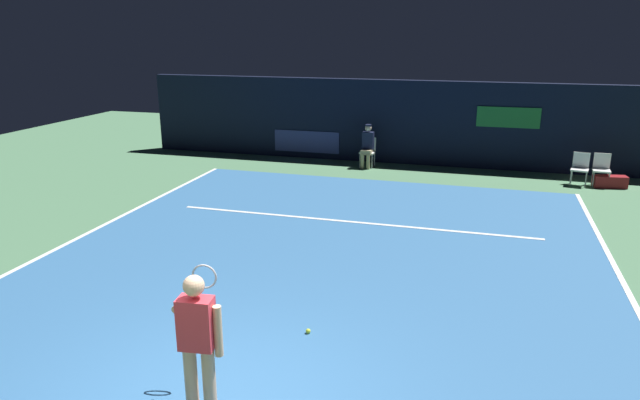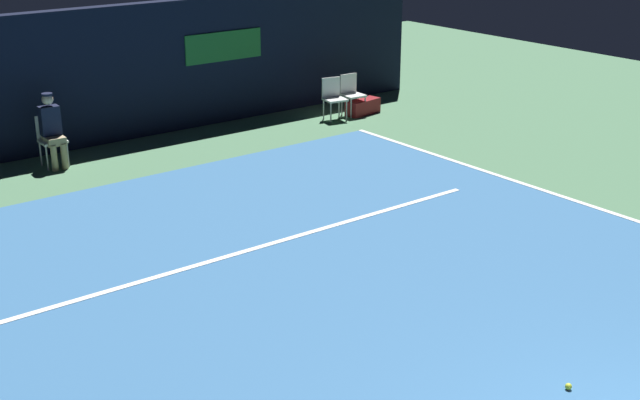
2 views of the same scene
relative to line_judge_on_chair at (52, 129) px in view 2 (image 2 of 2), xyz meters
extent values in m
plane|color=#4C7A56|center=(0.72, -7.33, -0.69)|extent=(32.32, 32.32, 0.00)
cube|color=#336699|center=(0.72, -7.33, -0.68)|extent=(10.31, 11.60, 0.01)
cube|color=white|center=(5.83, -7.33, -0.67)|extent=(0.10, 11.60, 0.01)
cube|color=white|center=(0.72, -5.30, -0.67)|extent=(8.04, 0.10, 0.01)
cube|color=black|center=(0.72, 0.91, 0.61)|extent=(16.63, 0.30, 2.60)
cube|color=#1E6B2D|center=(4.05, 0.75, 0.91)|extent=(1.80, 0.04, 0.60)
cube|color=white|center=(0.00, 0.01, -0.23)|extent=(0.46, 0.42, 0.04)
cube|color=white|center=(0.01, 0.21, 0.00)|extent=(0.42, 0.05, 0.42)
cylinder|color=#B2B2B7|center=(-0.19, -0.15, -0.46)|extent=(0.03, 0.03, 0.46)
cylinder|color=#B2B2B7|center=(0.18, -0.16, -0.46)|extent=(0.03, 0.03, 0.46)
cylinder|color=#B2B2B7|center=(-0.18, 0.19, -0.46)|extent=(0.03, 0.03, 0.46)
cylinder|color=#B2B2B7|center=(0.19, 0.18, -0.46)|extent=(0.03, 0.03, 0.46)
cube|color=tan|center=(0.00, -0.07, -0.19)|extent=(0.34, 0.41, 0.14)
cylinder|color=tan|center=(-0.10, -0.24, -0.46)|extent=(0.11, 0.11, 0.46)
cylinder|color=tan|center=(0.08, -0.25, -0.46)|extent=(0.11, 0.11, 0.46)
cube|color=#141933|center=(0.00, 0.05, 0.14)|extent=(0.35, 0.23, 0.52)
sphere|color=beige|center=(0.00, 0.05, 0.52)|extent=(0.20, 0.20, 0.20)
cylinder|color=#141933|center=(0.00, 0.05, 0.61)|extent=(0.19, 0.19, 0.04)
cube|color=white|center=(6.51, -0.49, -0.25)|extent=(0.47, 0.43, 0.04)
cube|color=white|center=(6.53, -0.29, -0.02)|extent=(0.42, 0.06, 0.42)
cylinder|color=#B2B2B7|center=(6.32, -0.65, -0.47)|extent=(0.03, 0.03, 0.44)
cylinder|color=#B2B2B7|center=(6.69, -0.67, -0.47)|extent=(0.03, 0.03, 0.44)
cylinder|color=#B2B2B7|center=(6.34, -0.31, -0.47)|extent=(0.03, 0.03, 0.44)
cylinder|color=#B2B2B7|center=(6.71, -0.33, -0.47)|extent=(0.03, 0.03, 0.44)
cube|color=white|center=(5.96, -0.53, -0.25)|extent=(0.51, 0.48, 0.04)
cube|color=white|center=(6.00, -0.34, -0.02)|extent=(0.42, 0.11, 0.42)
cylinder|color=#B2B2B7|center=(5.75, -0.66, -0.47)|extent=(0.03, 0.03, 0.44)
cylinder|color=#B2B2B7|center=(6.11, -0.74, -0.47)|extent=(0.03, 0.03, 0.44)
cylinder|color=#B2B2B7|center=(5.81, -0.33, -0.47)|extent=(0.03, 0.03, 0.44)
cylinder|color=#B2B2B7|center=(6.18, -0.40, -0.47)|extent=(0.03, 0.03, 0.44)
sphere|color=#CCE033|center=(1.24, -10.17, -0.64)|extent=(0.07, 0.07, 0.07)
cube|color=maroon|center=(6.75, -0.52, -0.53)|extent=(0.88, 0.45, 0.32)
camera|label=1|loc=(3.37, -16.96, 3.39)|focal=32.11mm
camera|label=2|loc=(-5.29, -14.57, 4.08)|focal=48.74mm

